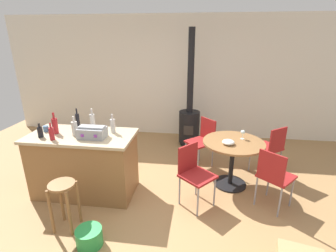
# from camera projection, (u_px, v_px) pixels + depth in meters

# --- Properties ---
(ground_plane) EXTENTS (8.80, 8.80, 0.00)m
(ground_plane) POSITION_uv_depth(u_px,v_px,m) (154.00, 215.00, 3.32)
(ground_plane) COLOR #A37A4C
(back_wall) EXTENTS (8.00, 0.10, 2.70)m
(back_wall) POSITION_uv_depth(u_px,v_px,m) (178.00, 78.00, 5.71)
(back_wall) COLOR silver
(back_wall) RESTS_ON ground_plane
(kitchen_island) EXTENTS (1.49, 0.75, 0.93)m
(kitchen_island) POSITION_uv_depth(u_px,v_px,m) (85.00, 164.00, 3.68)
(kitchen_island) COLOR olive
(kitchen_island) RESTS_ON ground_plane
(wooden_stool) EXTENTS (0.31, 0.31, 0.62)m
(wooden_stool) POSITION_uv_depth(u_px,v_px,m) (63.00, 197.00, 2.97)
(wooden_stool) COLOR olive
(wooden_stool) RESTS_ON ground_plane
(dining_table) EXTENTS (0.92, 0.92, 0.74)m
(dining_table) POSITION_uv_depth(u_px,v_px,m) (233.00, 152.00, 3.83)
(dining_table) COLOR black
(dining_table) RESTS_ON ground_plane
(folding_chair_near) EXTENTS (0.56, 0.56, 0.87)m
(folding_chair_near) POSITION_uv_depth(u_px,v_px,m) (274.00, 175.00, 3.30)
(folding_chair_near) COLOR maroon
(folding_chair_near) RESTS_ON ground_plane
(folding_chair_far) EXTENTS (0.56, 0.56, 0.88)m
(folding_chair_far) POSITION_uv_depth(u_px,v_px,m) (270.00, 146.00, 4.14)
(folding_chair_far) COLOR maroon
(folding_chair_far) RESTS_ON ground_plane
(folding_chair_left) EXTENTS (0.57, 0.57, 0.87)m
(folding_chair_left) POSITION_uv_depth(u_px,v_px,m) (203.00, 139.00, 4.46)
(folding_chair_left) COLOR maroon
(folding_chair_left) RESTS_ON ground_plane
(folding_chair_right) EXTENTS (0.56, 0.56, 0.86)m
(folding_chair_right) POSITION_uv_depth(u_px,v_px,m) (194.00, 171.00, 3.41)
(folding_chair_right) COLOR maroon
(folding_chair_right) RESTS_ON ground_plane
(wood_stove) EXTENTS (0.44, 0.45, 2.41)m
(wood_stove) POSITION_uv_depth(u_px,v_px,m) (189.00, 119.00, 5.34)
(wood_stove) COLOR black
(wood_stove) RESTS_ON ground_plane
(toolbox) EXTENTS (0.37, 0.22, 0.17)m
(toolbox) POSITION_uv_depth(u_px,v_px,m) (92.00, 132.00, 3.39)
(toolbox) COLOR gray
(toolbox) RESTS_ON kitchen_island
(bottle_0) EXTENTS (0.07, 0.07, 0.28)m
(bottle_0) POSITION_uv_depth(u_px,v_px,m) (113.00, 126.00, 3.56)
(bottle_0) COLOR #B7B2AD
(bottle_0) RESTS_ON kitchen_island
(bottle_1) EXTENTS (0.07, 0.07, 0.31)m
(bottle_1) POSITION_uv_depth(u_px,v_px,m) (93.00, 121.00, 3.70)
(bottle_1) COLOR #B7B2AD
(bottle_1) RESTS_ON kitchen_island
(bottle_2) EXTENTS (0.06, 0.06, 0.24)m
(bottle_2) POSITION_uv_depth(u_px,v_px,m) (52.00, 133.00, 3.32)
(bottle_2) COLOR maroon
(bottle_2) RESTS_ON kitchen_island
(bottle_3) EXTENTS (0.07, 0.07, 0.20)m
(bottle_3) POSITION_uv_depth(u_px,v_px,m) (40.00, 132.00, 3.41)
(bottle_3) COLOR black
(bottle_3) RESTS_ON kitchen_island
(bottle_4) EXTENTS (0.06, 0.06, 0.30)m
(bottle_4) POSITION_uv_depth(u_px,v_px,m) (78.00, 120.00, 3.75)
(bottle_4) COLOR black
(bottle_4) RESTS_ON kitchen_island
(bottle_5) EXTENTS (0.08, 0.08, 0.31)m
(bottle_5) POSITION_uv_depth(u_px,v_px,m) (55.00, 125.00, 3.53)
(bottle_5) COLOR maroon
(bottle_5) RESTS_ON kitchen_island
(bottle_6) EXTENTS (0.08, 0.08, 0.28)m
(bottle_6) POSITION_uv_depth(u_px,v_px,m) (75.00, 128.00, 3.45)
(bottle_6) COLOR #B7B2AD
(bottle_6) RESTS_ON kitchen_island
(cup_0) EXTENTS (0.11, 0.07, 0.08)m
(cup_0) POSITION_uv_depth(u_px,v_px,m) (46.00, 129.00, 3.63)
(cup_0) COLOR #4C7099
(cup_0) RESTS_ON kitchen_island
(cup_1) EXTENTS (0.12, 0.08, 0.09)m
(cup_1) POSITION_uv_depth(u_px,v_px,m) (86.00, 129.00, 3.63)
(cup_1) COLOR white
(cup_1) RESTS_ON kitchen_island
(wine_glass) EXTENTS (0.07, 0.07, 0.14)m
(wine_glass) POSITION_uv_depth(u_px,v_px,m) (243.00, 132.00, 3.83)
(wine_glass) COLOR silver
(wine_glass) RESTS_ON dining_table
(serving_bowl) EXTENTS (0.18, 0.18, 0.07)m
(serving_bowl) POSITION_uv_depth(u_px,v_px,m) (228.00, 142.00, 3.66)
(serving_bowl) COLOR white
(serving_bowl) RESTS_ON dining_table
(plastic_bucket) EXTENTS (0.30, 0.30, 0.21)m
(plastic_bucket) POSITION_uv_depth(u_px,v_px,m) (89.00, 237.00, 2.82)
(plastic_bucket) COLOR green
(plastic_bucket) RESTS_ON ground_plane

